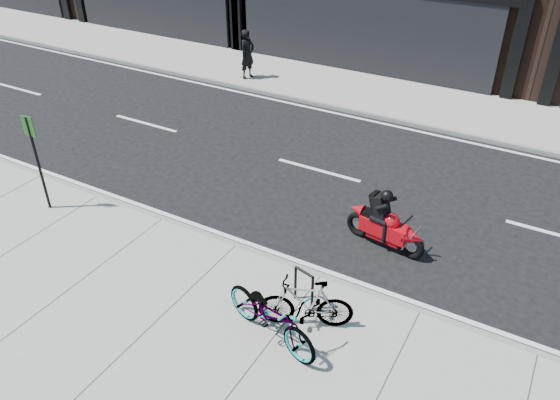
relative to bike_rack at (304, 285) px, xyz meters
The scene contains 9 objects.
ground 3.54m from the bike_rack, 126.09° to the left, with size 120.00×120.00×0.00m, color black.
sidewalk_near 3.04m from the bike_rack, 133.36° to the right, with size 60.00×6.00×0.13m, color gray.
sidewalk_far 10.78m from the bike_rack, 101.01° to the left, with size 60.00×3.50×0.13m, color gray.
bike_rack is the anchor object (origin of this frame).
bicycle_front 1.03m from the bike_rack, 94.82° to the right, with size 0.71×2.04×1.07m, color gray.
bicycle_rear 0.54m from the bike_rack, 59.09° to the right, with size 0.47×1.65×0.99m, color gray.
motorcycle 2.62m from the bike_rack, 74.81° to the left, with size 1.85×0.65×1.38m.
pedestrian 12.06m from the bike_rack, 127.27° to the left, with size 0.64×0.42×1.74m, color black.
sign_post 6.72m from the bike_rack, behind, with size 0.31×0.06×2.31m.
Camera 1 is at (5.36, -9.51, 7.15)m, focal length 35.00 mm.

